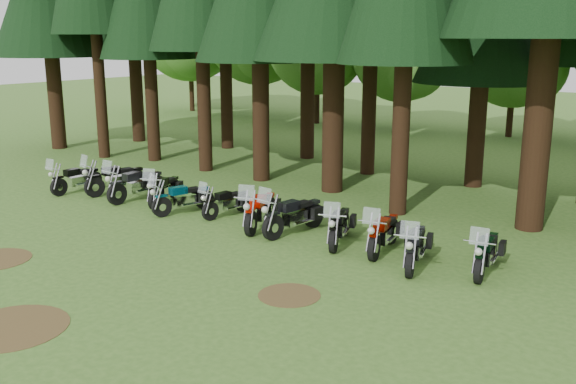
{
  "coord_description": "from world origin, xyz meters",
  "views": [
    {
      "loc": [
        12.17,
        -10.27,
        5.58
      ],
      "look_at": [
        1.25,
        5.0,
        1.0
      ],
      "focal_mm": 40.0,
      "sensor_mm": 36.0,
      "label": 1
    }
  ],
  "objects_px": {
    "motorcycle_2": "(137,185)",
    "motorcycle_11": "(486,254)",
    "motorcycle_8": "(339,227)",
    "motorcycle_0": "(76,180)",
    "motorcycle_5": "(227,203)",
    "motorcycle_9": "(384,234)",
    "motorcycle_7": "(294,216)",
    "motorcycle_10": "(415,248)",
    "motorcycle_3": "(164,190)",
    "motorcycle_4": "(183,199)",
    "motorcycle_6": "(260,211)",
    "motorcycle_1": "(116,179)"
  },
  "relations": [
    {
      "from": "motorcycle_2",
      "to": "motorcycle_11",
      "type": "height_order",
      "value": "motorcycle_2"
    },
    {
      "from": "motorcycle_7",
      "to": "motorcycle_10",
      "type": "bearing_deg",
      "value": 1.28
    },
    {
      "from": "motorcycle_2",
      "to": "motorcycle_1",
      "type": "bearing_deg",
      "value": 173.53
    },
    {
      "from": "motorcycle_0",
      "to": "motorcycle_2",
      "type": "height_order",
      "value": "motorcycle_2"
    },
    {
      "from": "motorcycle_0",
      "to": "motorcycle_8",
      "type": "relative_size",
      "value": 0.97
    },
    {
      "from": "motorcycle_0",
      "to": "motorcycle_4",
      "type": "height_order",
      "value": "motorcycle_4"
    },
    {
      "from": "motorcycle_7",
      "to": "motorcycle_6",
      "type": "bearing_deg",
      "value": -166.84
    },
    {
      "from": "motorcycle_0",
      "to": "motorcycle_1",
      "type": "distance_m",
      "value": 1.54
    },
    {
      "from": "motorcycle_4",
      "to": "motorcycle_11",
      "type": "height_order",
      "value": "motorcycle_11"
    },
    {
      "from": "motorcycle_0",
      "to": "motorcycle_7",
      "type": "distance_m",
      "value": 9.42
    },
    {
      "from": "motorcycle_2",
      "to": "motorcycle_11",
      "type": "distance_m",
      "value": 12.3
    },
    {
      "from": "motorcycle_6",
      "to": "motorcycle_7",
      "type": "relative_size",
      "value": 0.98
    },
    {
      "from": "motorcycle_4",
      "to": "motorcycle_6",
      "type": "distance_m",
      "value": 3.03
    },
    {
      "from": "motorcycle_1",
      "to": "motorcycle_2",
      "type": "relative_size",
      "value": 0.99
    },
    {
      "from": "motorcycle_0",
      "to": "motorcycle_3",
      "type": "height_order",
      "value": "motorcycle_3"
    },
    {
      "from": "motorcycle_7",
      "to": "motorcycle_10",
      "type": "distance_m",
      "value": 4.05
    },
    {
      "from": "motorcycle_2",
      "to": "motorcycle_7",
      "type": "xyz_separation_m",
      "value": [
        6.7,
        -0.03,
        -0.01
      ]
    },
    {
      "from": "motorcycle_1",
      "to": "motorcycle_5",
      "type": "xyz_separation_m",
      "value": [
        5.24,
        0.05,
        -0.1
      ]
    },
    {
      "from": "motorcycle_4",
      "to": "motorcycle_8",
      "type": "xyz_separation_m",
      "value": [
        5.73,
        0.23,
        0.02
      ]
    },
    {
      "from": "motorcycle_5",
      "to": "motorcycle_9",
      "type": "xyz_separation_m",
      "value": [
        5.65,
        -0.23,
        0.07
      ]
    },
    {
      "from": "motorcycle_1",
      "to": "motorcycle_4",
      "type": "distance_m",
      "value": 3.9
    },
    {
      "from": "motorcycle_1",
      "to": "motorcycle_6",
      "type": "bearing_deg",
      "value": 10.52
    },
    {
      "from": "motorcycle_10",
      "to": "motorcycle_11",
      "type": "distance_m",
      "value": 1.69
    },
    {
      "from": "motorcycle_4",
      "to": "motorcycle_11",
      "type": "xyz_separation_m",
      "value": [
        9.76,
        0.37,
        0.0
      ]
    },
    {
      "from": "motorcycle_0",
      "to": "motorcycle_11",
      "type": "xyz_separation_m",
      "value": [
        15.0,
        0.57,
        0.01
      ]
    },
    {
      "from": "motorcycle_5",
      "to": "motorcycle_6",
      "type": "bearing_deg",
      "value": -4.26
    },
    {
      "from": "motorcycle_7",
      "to": "motorcycle_8",
      "type": "relative_size",
      "value": 1.1
    },
    {
      "from": "motorcycle_2",
      "to": "motorcycle_10",
      "type": "relative_size",
      "value": 1.09
    },
    {
      "from": "motorcycle_2",
      "to": "motorcycle_4",
      "type": "xyz_separation_m",
      "value": [
        2.54,
        -0.3,
        -0.06
      ]
    },
    {
      "from": "motorcycle_4",
      "to": "motorcycle_5",
      "type": "distance_m",
      "value": 1.49
    },
    {
      "from": "motorcycle_5",
      "to": "motorcycle_8",
      "type": "relative_size",
      "value": 0.89
    },
    {
      "from": "motorcycle_7",
      "to": "motorcycle_11",
      "type": "bearing_deg",
      "value": 9.34
    },
    {
      "from": "motorcycle_3",
      "to": "motorcycle_9",
      "type": "bearing_deg",
      "value": -21.62
    },
    {
      "from": "motorcycle_6",
      "to": "motorcycle_10",
      "type": "xyz_separation_m",
      "value": [
        5.17,
        -0.4,
        -0.03
      ]
    },
    {
      "from": "motorcycle_5",
      "to": "motorcycle_9",
      "type": "relative_size",
      "value": 0.86
    },
    {
      "from": "motorcycle_3",
      "to": "motorcycle_5",
      "type": "distance_m",
      "value": 2.77
    },
    {
      "from": "motorcycle_1",
      "to": "motorcycle_10",
      "type": "height_order",
      "value": "motorcycle_1"
    },
    {
      "from": "motorcycle_5",
      "to": "motorcycle_8",
      "type": "bearing_deg",
      "value": 4.6
    },
    {
      "from": "motorcycle_6",
      "to": "motorcycle_10",
      "type": "bearing_deg",
      "value": -23.32
    },
    {
      "from": "motorcycle_11",
      "to": "motorcycle_3",
      "type": "bearing_deg",
      "value": 171.35
    },
    {
      "from": "motorcycle_1",
      "to": "motorcycle_7",
      "type": "distance_m",
      "value": 8.04
    },
    {
      "from": "motorcycle_0",
      "to": "motorcycle_6",
      "type": "bearing_deg",
      "value": 2.53
    },
    {
      "from": "motorcycle_0",
      "to": "motorcycle_9",
      "type": "height_order",
      "value": "motorcycle_9"
    },
    {
      "from": "motorcycle_3",
      "to": "motorcycle_8",
      "type": "height_order",
      "value": "motorcycle_8"
    },
    {
      "from": "motorcycle_11",
      "to": "motorcycle_0",
      "type": "bearing_deg",
      "value": 174.22
    },
    {
      "from": "motorcycle_8",
      "to": "motorcycle_0",
      "type": "bearing_deg",
      "value": 162.02
    },
    {
      "from": "motorcycle_4",
      "to": "motorcycle_7",
      "type": "relative_size",
      "value": 0.89
    },
    {
      "from": "motorcycle_3",
      "to": "motorcycle_8",
      "type": "distance_m",
      "value": 7.12
    },
    {
      "from": "motorcycle_6",
      "to": "motorcycle_7",
      "type": "bearing_deg",
      "value": -14.05
    },
    {
      "from": "motorcycle_2",
      "to": "motorcycle_6",
      "type": "bearing_deg",
      "value": 1.23
    }
  ]
}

